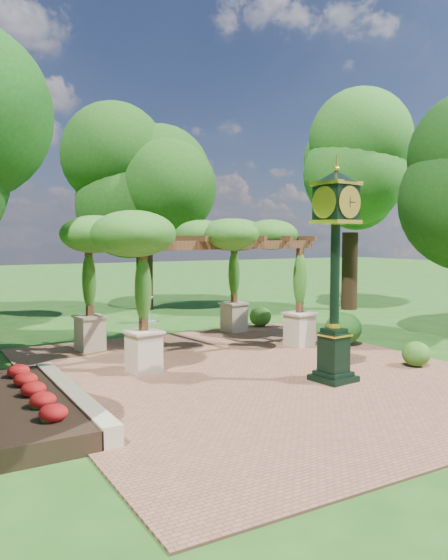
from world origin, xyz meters
TOP-DOWN VIEW (x-y plane):
  - ground at (0.00, 0.00)m, footprint 120.00×120.00m
  - brick_plaza at (0.00, 1.00)m, footprint 10.00×12.00m
  - border_wall at (-4.60, 0.50)m, footprint 0.35×5.00m
  - flower_bed at (-5.50, 0.50)m, footprint 1.50×5.00m
  - pedestal_clock at (1.11, -0.60)m, footprint 1.07×1.07m
  - pergola at (0.12, 4.32)m, footprint 6.64×4.63m
  - sundial at (0.68, 9.70)m, footprint 0.74×0.74m
  - shrub_front at (3.89, -0.58)m, footprint 0.92×0.92m
  - shrub_mid at (4.25, 2.51)m, footprint 1.13×1.13m
  - shrub_back at (4.01, 6.71)m, footprint 0.97×0.97m
  - tree_north at (2.17, 13.53)m, footprint 4.42×4.42m
  - tree_east_far at (10.44, 8.88)m, footprint 4.41×4.41m

SIDE VIEW (x-z plane):
  - ground at x=0.00m, z-range 0.00..0.00m
  - brick_plaza at x=0.00m, z-range 0.00..0.04m
  - flower_bed at x=-5.50m, z-range 0.00..0.36m
  - border_wall at x=-4.60m, z-range 0.00..0.40m
  - shrub_front at x=3.89m, z-range 0.04..0.68m
  - shrub_back at x=4.01m, z-range 0.04..0.76m
  - sundial at x=0.68m, z-range -0.06..0.98m
  - shrub_mid at x=4.25m, z-range 0.04..1.04m
  - pedestal_clock at x=1.11m, z-range 0.48..5.36m
  - pergola at x=0.12m, z-range 1.25..5.16m
  - tree_north at x=2.17m, z-range 1.64..10.53m
  - tree_east_far at x=10.44m, z-range 1.71..10.92m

